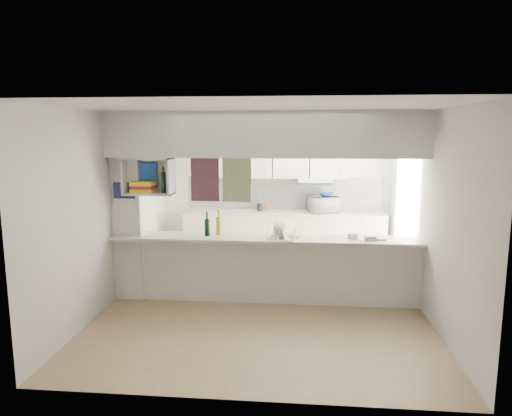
# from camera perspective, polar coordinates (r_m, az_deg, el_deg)

# --- Properties ---
(floor) EXTENTS (4.80, 4.80, 0.00)m
(floor) POSITION_cam_1_polar(r_m,az_deg,el_deg) (6.48, 1.01, -11.61)
(floor) COLOR #9B7C5A
(floor) RESTS_ON ground
(ceiling) EXTENTS (4.80, 4.80, 0.00)m
(ceiling) POSITION_cam_1_polar(r_m,az_deg,el_deg) (6.07, 1.08, 12.00)
(ceiling) COLOR white
(ceiling) RESTS_ON wall_back
(wall_back) EXTENTS (4.20, 0.00, 4.20)m
(wall_back) POSITION_cam_1_polar(r_m,az_deg,el_deg) (8.51, 2.23, 2.43)
(wall_back) COLOR silver
(wall_back) RESTS_ON floor
(wall_left) EXTENTS (0.00, 4.80, 4.80)m
(wall_left) POSITION_cam_1_polar(r_m,az_deg,el_deg) (6.63, -17.36, 0.08)
(wall_left) COLOR silver
(wall_left) RESTS_ON floor
(wall_right) EXTENTS (0.00, 4.80, 4.80)m
(wall_right) POSITION_cam_1_polar(r_m,az_deg,el_deg) (6.35, 20.31, -0.48)
(wall_right) COLOR silver
(wall_right) RESTS_ON floor
(servery_partition) EXTENTS (4.20, 0.50, 2.60)m
(servery_partition) POSITION_cam_1_polar(r_m,az_deg,el_deg) (6.11, -0.57, 3.15)
(servery_partition) COLOR silver
(servery_partition) RESTS_ON floor
(cubby_shelf) EXTENTS (0.65, 0.35, 0.50)m
(cubby_shelf) POSITION_cam_1_polar(r_m,az_deg,el_deg) (6.34, -13.30, 3.59)
(cubby_shelf) COLOR white
(cubby_shelf) RESTS_ON bulkhead
(kitchen_run) EXTENTS (3.60, 0.63, 2.24)m
(kitchen_run) POSITION_cam_1_polar(r_m,az_deg,el_deg) (8.32, 3.21, -1.04)
(kitchen_run) COLOR beige
(kitchen_run) RESTS_ON floor
(microwave) EXTENTS (0.59, 0.49, 0.28)m
(microwave) POSITION_cam_1_polar(r_m,az_deg,el_deg) (8.25, 8.44, 0.45)
(microwave) COLOR white
(microwave) RESTS_ON bench_top
(bowl) EXTENTS (0.26, 0.26, 0.06)m
(bowl) POSITION_cam_1_polar(r_m,az_deg,el_deg) (8.25, 8.78, 1.66)
(bowl) COLOR #0E3A9A
(bowl) RESTS_ON microwave
(dish_rack) EXTENTS (0.50, 0.43, 0.22)m
(dish_rack) POSITION_cam_1_polar(r_m,az_deg,el_deg) (6.14, 3.53, -3.00)
(dish_rack) COLOR silver
(dish_rack) RESTS_ON breakfast_bar
(cup) EXTENTS (0.14, 0.14, 0.10)m
(cup) POSITION_cam_1_polar(r_m,az_deg,el_deg) (6.16, 3.30, -3.17)
(cup) COLOR white
(cup) RESTS_ON dish_rack
(wine_bottles) EXTENTS (0.22, 0.15, 0.35)m
(wine_bottles) POSITION_cam_1_polar(r_m,az_deg,el_deg) (6.34, -5.37, -2.25)
(wine_bottles) COLOR black
(wine_bottles) RESTS_ON breakfast_bar
(plastic_tubs) EXTENTS (0.49, 0.23, 0.07)m
(plastic_tubs) POSITION_cam_1_polar(r_m,az_deg,el_deg) (6.24, 12.88, -3.54)
(plastic_tubs) COLOR silver
(plastic_tubs) RESTS_ON breakfast_bar
(utensil_jar) EXTENTS (0.09, 0.09, 0.13)m
(utensil_jar) POSITION_cam_1_polar(r_m,az_deg,el_deg) (8.33, 0.44, 0.10)
(utensil_jar) COLOR black
(utensil_jar) RESTS_ON bench_top
(knife_block) EXTENTS (0.11, 0.09, 0.20)m
(knife_block) POSITION_cam_1_polar(r_m,az_deg,el_deg) (8.34, 1.60, 0.36)
(knife_block) COLOR #4D321A
(knife_block) RESTS_ON bench_top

